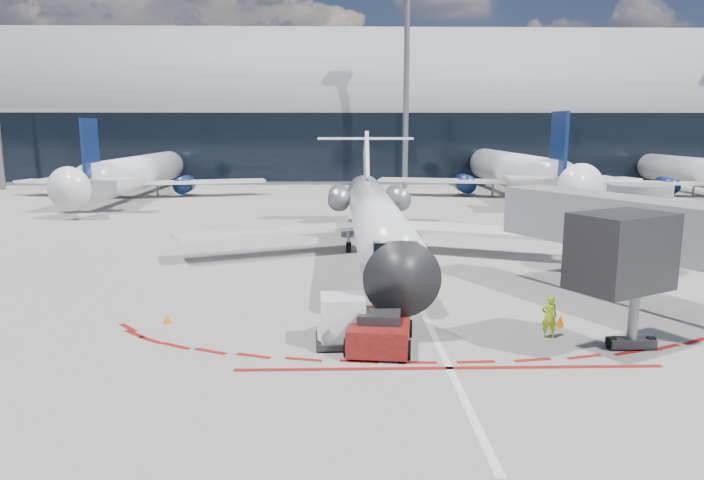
{
  "coord_description": "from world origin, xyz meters",
  "views": [
    {
      "loc": [
        -3.67,
        -30.72,
        7.76
      ],
      "look_at": [
        -2.87,
        0.27,
        2.12
      ],
      "focal_mm": 32.0,
      "sensor_mm": 36.0,
      "label": 1
    }
  ],
  "objects_px": {
    "regional_jet": "(375,216)",
    "uld_container": "(343,321)",
    "ramp_worker": "(549,316)",
    "pushback_tug": "(380,330)"
  },
  "relations": [
    {
      "from": "pushback_tug",
      "to": "ramp_worker",
      "type": "height_order",
      "value": "ramp_worker"
    },
    {
      "from": "regional_jet",
      "to": "uld_container",
      "type": "distance_m",
      "value": 15.69
    },
    {
      "from": "regional_jet",
      "to": "uld_container",
      "type": "height_order",
      "value": "regional_jet"
    },
    {
      "from": "uld_container",
      "to": "ramp_worker",
      "type": "bearing_deg",
      "value": 2.23
    },
    {
      "from": "pushback_tug",
      "to": "uld_container",
      "type": "distance_m",
      "value": 1.36
    },
    {
      "from": "regional_jet",
      "to": "ramp_worker",
      "type": "relative_size",
      "value": 18.19
    },
    {
      "from": "uld_container",
      "to": "regional_jet",
      "type": "bearing_deg",
      "value": 79.82
    },
    {
      "from": "pushback_tug",
      "to": "uld_container",
      "type": "height_order",
      "value": "uld_container"
    },
    {
      "from": "pushback_tug",
      "to": "uld_container",
      "type": "bearing_deg",
      "value": 179.56
    },
    {
      "from": "ramp_worker",
      "to": "uld_container",
      "type": "distance_m",
      "value": 7.69
    }
  ]
}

